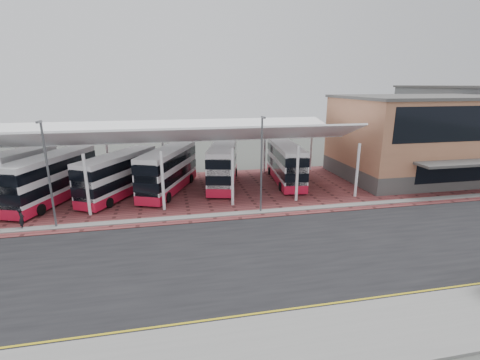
{
  "coord_description": "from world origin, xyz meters",
  "views": [
    {
      "loc": [
        -5.38,
        -20.4,
        10.54
      ],
      "look_at": [
        0.42,
        7.33,
        2.66
      ],
      "focal_mm": 26.0,
      "sensor_mm": 36.0,
      "label": 1
    }
  ],
  "objects_px": {
    "terminal": "(422,137)",
    "bus_1": "(52,179)",
    "bus_0": "(4,180)",
    "bus_3": "(168,170)",
    "bus_2": "(119,175)",
    "pedestrian": "(22,219)",
    "bus_5": "(286,164)",
    "bus_4": "(223,165)"
  },
  "relations": [
    {
      "from": "bus_0",
      "to": "bus_3",
      "type": "relative_size",
      "value": 1.04
    },
    {
      "from": "bus_1",
      "to": "bus_3",
      "type": "relative_size",
      "value": 1.02
    },
    {
      "from": "bus_1",
      "to": "bus_4",
      "type": "relative_size",
      "value": 1.0
    },
    {
      "from": "terminal",
      "to": "bus_3",
      "type": "bearing_deg",
      "value": -179.94
    },
    {
      "from": "bus_5",
      "to": "pedestrian",
      "type": "relative_size",
      "value": 6.59
    },
    {
      "from": "bus_1",
      "to": "bus_3",
      "type": "xyz_separation_m",
      "value": [
        10.37,
        1.11,
        -0.03
      ]
    },
    {
      "from": "terminal",
      "to": "bus_2",
      "type": "distance_m",
      "value": 33.24
    },
    {
      "from": "pedestrian",
      "to": "bus_1",
      "type": "bearing_deg",
      "value": -20.06
    },
    {
      "from": "terminal",
      "to": "bus_1",
      "type": "height_order",
      "value": "terminal"
    },
    {
      "from": "bus_3",
      "to": "bus_1",
      "type": "bearing_deg",
      "value": -151.68
    },
    {
      "from": "bus_2",
      "to": "pedestrian",
      "type": "xyz_separation_m",
      "value": [
        -6.23,
        -6.74,
        -1.25
      ]
    },
    {
      "from": "bus_2",
      "to": "bus_5",
      "type": "bearing_deg",
      "value": 33.77
    },
    {
      "from": "bus_0",
      "to": "bus_2",
      "type": "xyz_separation_m",
      "value": [
        9.68,
        0.25,
        -0.19
      ]
    },
    {
      "from": "terminal",
      "to": "bus_1",
      "type": "bearing_deg",
      "value": -178.32
    },
    {
      "from": "bus_2",
      "to": "pedestrian",
      "type": "bearing_deg",
      "value": -103.73
    },
    {
      "from": "terminal",
      "to": "bus_1",
      "type": "relative_size",
      "value": 1.72
    },
    {
      "from": "bus_0",
      "to": "terminal",
      "type": "bearing_deg",
      "value": 25.29
    },
    {
      "from": "bus_3",
      "to": "bus_0",
      "type": "bearing_deg",
      "value": -154.25
    },
    {
      "from": "bus_1",
      "to": "bus_3",
      "type": "distance_m",
      "value": 10.43
    },
    {
      "from": "bus_3",
      "to": "bus_2",
      "type": "bearing_deg",
      "value": -150.05
    },
    {
      "from": "bus_4",
      "to": "bus_1",
      "type": "bearing_deg",
      "value": -157.83
    },
    {
      "from": "bus_4",
      "to": "bus_5",
      "type": "bearing_deg",
      "value": 10.12
    },
    {
      "from": "bus_3",
      "to": "pedestrian",
      "type": "xyz_separation_m",
      "value": [
        -10.87,
        -7.37,
        -1.34
      ]
    },
    {
      "from": "terminal",
      "to": "bus_0",
      "type": "xyz_separation_m",
      "value": [
        -42.82,
        -0.91,
        -2.37
      ]
    },
    {
      "from": "terminal",
      "to": "pedestrian",
      "type": "distance_m",
      "value": 40.24
    },
    {
      "from": "bus_5",
      "to": "pedestrian",
      "type": "distance_m",
      "value": 24.83
    },
    {
      "from": "bus_0",
      "to": "bus_3",
      "type": "height_order",
      "value": "bus_0"
    },
    {
      "from": "bus_5",
      "to": "terminal",
      "type": "bearing_deg",
      "value": 4.07
    },
    {
      "from": "terminal",
      "to": "bus_0",
      "type": "relative_size",
      "value": 1.68
    },
    {
      "from": "bus_4",
      "to": "pedestrian",
      "type": "relative_size",
      "value": 6.83
    },
    {
      "from": "bus_0",
      "to": "bus_3",
      "type": "xyz_separation_m",
      "value": [
        14.32,
        0.88,
        -0.1
      ]
    },
    {
      "from": "bus_0",
      "to": "bus_5",
      "type": "xyz_separation_m",
      "value": [
        26.86,
        1.68,
        -0.15
      ]
    },
    {
      "from": "terminal",
      "to": "bus_2",
      "type": "relative_size",
      "value": 1.87
    },
    {
      "from": "bus_0",
      "to": "bus_5",
      "type": "relative_size",
      "value": 1.06
    },
    {
      "from": "terminal",
      "to": "bus_0",
      "type": "bearing_deg",
      "value": -178.78
    },
    {
      "from": "bus_4",
      "to": "bus_5",
      "type": "relative_size",
      "value": 1.04
    },
    {
      "from": "bus_0",
      "to": "bus_2",
      "type": "height_order",
      "value": "bus_0"
    },
    {
      "from": "bus_1",
      "to": "bus_4",
      "type": "bearing_deg",
      "value": 29.28
    },
    {
      "from": "bus_3",
      "to": "pedestrian",
      "type": "height_order",
      "value": "bus_3"
    },
    {
      "from": "pedestrian",
      "to": "bus_3",
      "type": "bearing_deg",
      "value": -71.3
    },
    {
      "from": "bus_0",
      "to": "bus_2",
      "type": "bearing_deg",
      "value": 25.57
    },
    {
      "from": "pedestrian",
      "to": "terminal",
      "type": "bearing_deg",
      "value": -94.77
    }
  ]
}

